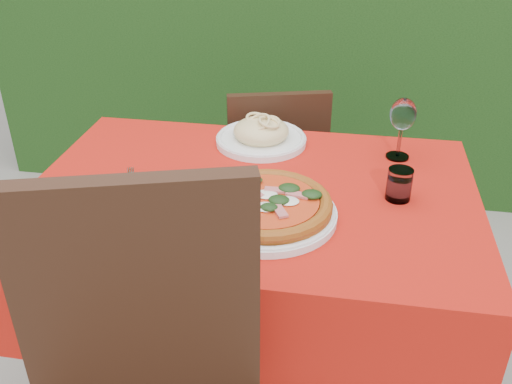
% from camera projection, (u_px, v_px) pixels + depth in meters
% --- Properties ---
extents(ground, '(60.00, 60.00, 0.00)m').
position_uv_depth(ground, '(253.00, 375.00, 1.98)').
color(ground, slate).
rests_on(ground, ground).
extents(hedge, '(3.20, 0.55, 1.78)m').
position_uv_depth(hedge, '(305.00, 9.00, 2.85)').
color(hedge, black).
rests_on(hedge, ground).
extents(dining_table, '(1.26, 0.86, 0.75)m').
position_uv_depth(dining_table, '(252.00, 233.00, 1.69)').
color(dining_table, '#462816').
rests_on(dining_table, ground).
extents(chair_far, '(0.47, 0.47, 0.84)m').
position_uv_depth(chair_far, '(275.00, 170.00, 2.29)').
color(chair_far, black).
rests_on(chair_far, ground).
extents(pizza_plate, '(0.44, 0.44, 0.07)m').
position_uv_depth(pizza_plate, '(266.00, 207.00, 1.46)').
color(pizza_plate, silver).
rests_on(pizza_plate, dining_table).
extents(pasta_plate, '(0.30, 0.30, 0.08)m').
position_uv_depth(pasta_plate, '(261.00, 135.00, 1.86)').
color(pasta_plate, silver).
rests_on(pasta_plate, dining_table).
extents(water_glass, '(0.07, 0.07, 0.09)m').
position_uv_depth(water_glass, '(399.00, 186.00, 1.54)').
color(water_glass, silver).
rests_on(water_glass, dining_table).
extents(wine_glass, '(0.08, 0.08, 0.20)m').
position_uv_depth(wine_glass, '(403.00, 117.00, 1.71)').
color(wine_glass, silver).
rests_on(wine_glass, dining_table).
extents(fork, '(0.08, 0.16, 0.00)m').
position_uv_depth(fork, '(131.00, 182.00, 1.64)').
color(fork, '#AEAEB5').
rests_on(fork, dining_table).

